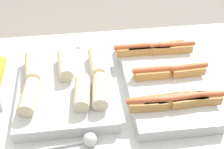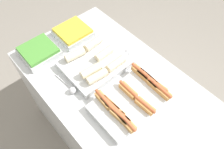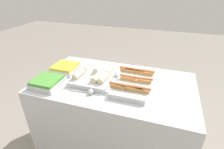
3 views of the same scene
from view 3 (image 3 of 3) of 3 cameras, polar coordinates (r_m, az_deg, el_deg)
ground_plane at (r=2.32m, az=0.68°, el=-22.71°), size 12.00×12.00×0.00m
counter at (r=1.98m, az=0.75°, el=-14.19°), size 1.52×0.88×0.93m
tray_hotdogs at (r=1.64m, az=6.98°, el=-2.34°), size 0.36×0.55×0.10m
tray_wraps at (r=1.74m, az=-5.64°, el=-0.30°), size 0.37×0.45×0.11m
tray_side_front at (r=1.73m, az=-20.31°, el=-2.38°), size 0.25×0.26×0.07m
tray_side_back at (r=1.95m, az=-14.91°, el=2.07°), size 0.25×0.26×0.07m
serving_spoon_near at (r=1.53m, az=-7.44°, el=-5.66°), size 0.22×0.05×0.05m
serving_spoon_far at (r=1.95m, az=-1.12°, el=2.49°), size 0.22×0.05×0.05m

